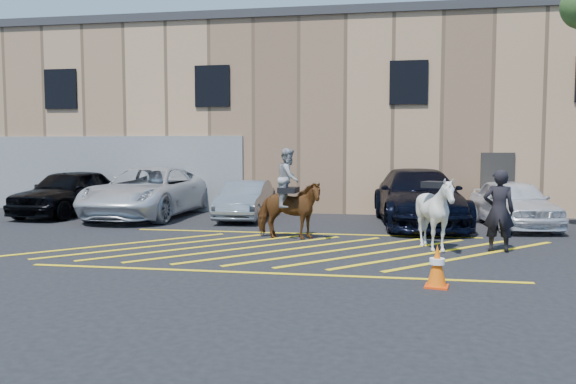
% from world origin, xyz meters
% --- Properties ---
extents(ground, '(90.00, 90.00, 0.00)m').
position_xyz_m(ground, '(0.00, 0.00, 0.00)').
color(ground, black).
rests_on(ground, ground).
extents(car_black_suv, '(2.32, 4.91, 1.62)m').
position_xyz_m(car_black_suv, '(-8.70, 5.15, 0.81)').
color(car_black_suv, black).
rests_on(car_black_suv, ground).
extents(car_white_pickup, '(3.06, 6.21, 1.69)m').
position_xyz_m(car_white_pickup, '(-5.72, 5.16, 0.85)').
color(car_white_pickup, silver).
rests_on(car_white_pickup, ground).
extents(car_silver_sedan, '(1.47, 3.89, 1.27)m').
position_xyz_m(car_silver_sedan, '(-2.32, 5.07, 0.63)').
color(car_silver_sedan, gray).
rests_on(car_silver_sedan, ground).
extents(car_blue_suv, '(2.91, 6.05, 1.70)m').
position_xyz_m(car_blue_suv, '(3.24, 4.60, 0.85)').
color(car_blue_suv, black).
rests_on(car_blue_suv, ground).
extents(car_white_suv, '(2.24, 4.39, 1.43)m').
position_xyz_m(car_white_suv, '(6.00, 4.52, 0.71)').
color(car_white_suv, white).
rests_on(car_white_suv, ground).
extents(handler, '(0.72, 0.51, 1.86)m').
position_xyz_m(handler, '(4.74, 0.25, 0.93)').
color(handler, black).
rests_on(handler, ground).
extents(warehouse, '(32.42, 10.20, 7.30)m').
position_xyz_m(warehouse, '(-0.01, 11.99, 3.65)').
color(warehouse, tan).
rests_on(warehouse, ground).
extents(hatching_zone, '(12.60, 5.12, 0.01)m').
position_xyz_m(hatching_zone, '(-0.00, -0.30, 0.01)').
color(hatching_zone, yellow).
rests_on(hatching_zone, ground).
extents(mounted_bay, '(1.83, 0.95, 2.34)m').
position_xyz_m(mounted_bay, '(-0.24, 1.24, 0.95)').
color(mounted_bay, '#5C3315').
rests_on(mounted_bay, ground).
extents(saddled_white, '(1.92, 1.99, 1.70)m').
position_xyz_m(saddled_white, '(3.34, 0.15, 0.86)').
color(saddled_white, silver).
rests_on(saddled_white, ground).
extents(traffic_cone, '(0.44, 0.44, 0.73)m').
position_xyz_m(traffic_cone, '(3.05, -3.34, 0.37)').
color(traffic_cone, '#EE3A09').
rests_on(traffic_cone, ground).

